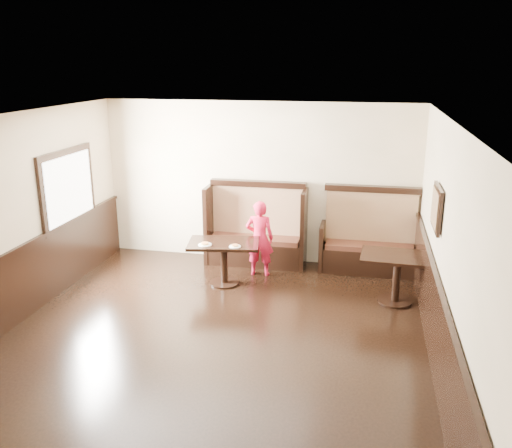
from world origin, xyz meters
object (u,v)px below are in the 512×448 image
(booth_main, at_px, (256,234))
(table_neighbor, at_px, (397,267))
(booth_neighbor, at_px, (369,244))
(table_main, at_px, (224,252))
(child, at_px, (260,238))

(booth_main, bearing_deg, table_neighbor, -27.38)
(booth_main, height_order, booth_neighbor, same)
(booth_main, distance_m, table_neighbor, 2.65)
(booth_main, relative_size, table_main, 1.45)
(table_main, relative_size, table_neighbor, 1.10)
(booth_main, relative_size, child, 1.37)
(booth_main, xyz_separation_m, table_neighbor, (2.36, -1.22, 0.03))
(booth_main, bearing_deg, child, -73.14)
(booth_neighbor, bearing_deg, table_main, -154.90)
(booth_neighbor, distance_m, table_neighbor, 1.29)
(table_main, distance_m, child, 0.70)
(booth_main, height_order, child, booth_main)
(booth_main, height_order, table_neighbor, booth_main)
(booth_main, bearing_deg, booth_neighbor, -0.05)
(booth_main, distance_m, table_main, 1.10)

